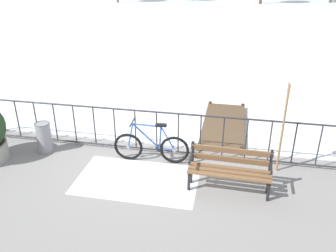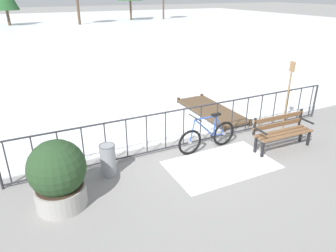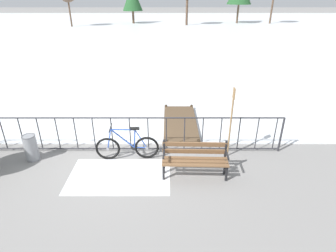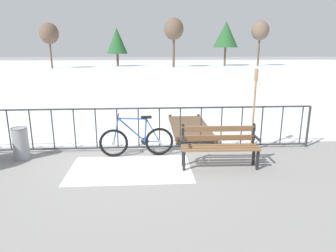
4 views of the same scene
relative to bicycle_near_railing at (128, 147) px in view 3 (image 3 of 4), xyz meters
name	(u,v)px [view 3 (image 3 of 4)]	position (x,y,z in m)	size (l,w,h in m)	color
ground_plane	(123,151)	(-0.22, 0.40, -0.37)	(160.00, 160.00, 0.00)	gray
frozen_pond	(158,29)	(-0.22, 28.80, -0.35)	(80.00, 56.00, 0.03)	white
snow_patch	(120,176)	(-0.11, -0.80, -0.36)	(2.51, 1.52, 0.01)	white
railing_fence	(122,134)	(-0.22, 0.40, 0.19)	(9.06, 0.06, 1.07)	#2D2D33
bicycle_near_railing	(128,147)	(0.00, 0.00, 0.00)	(1.71, 0.52, 0.97)	black
park_bench	(196,157)	(1.76, -0.73, 0.14)	(1.61, 0.53, 0.89)	brown
trash_bin	(32,147)	(-2.59, -0.04, 0.00)	(0.35, 0.35, 0.73)	gray
oar_upright	(232,119)	(2.76, 0.15, 0.77)	(0.04, 0.16, 1.98)	#937047
wooden_dock	(181,122)	(1.52, 2.09, -0.25)	(1.10, 2.88, 0.20)	brown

